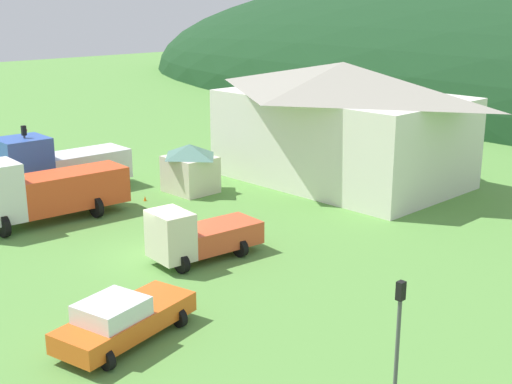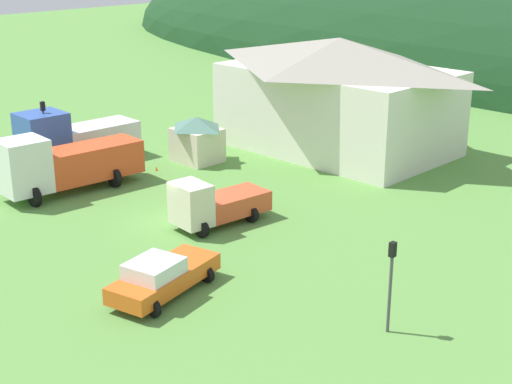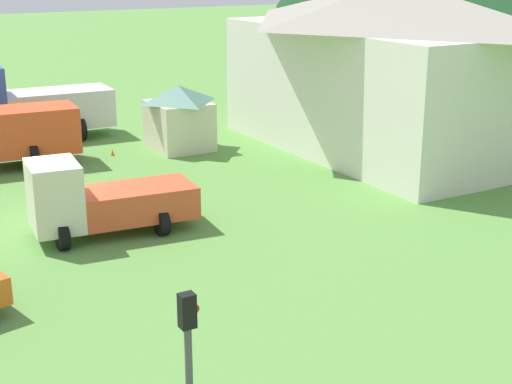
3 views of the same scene
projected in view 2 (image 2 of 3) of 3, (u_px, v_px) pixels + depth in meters
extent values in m
plane|color=#5B9342|center=(179.00, 223.00, 37.67)|extent=(200.00, 200.00, 0.00)
cube|color=white|center=(337.00, 109.00, 49.70)|extent=(14.34, 9.24, 5.50)
pyramid|color=gray|center=(339.00, 53.00, 48.48)|extent=(15.49, 9.97, 1.92)
cube|color=beige|center=(197.00, 145.00, 47.45)|extent=(2.78, 2.42, 2.15)
pyramid|color=#4C7A6B|center=(197.00, 123.00, 46.97)|extent=(3.00, 2.61, 0.75)
cube|color=#3356AD|center=(43.00, 138.00, 45.14)|extent=(2.60, 2.74, 3.09)
cube|color=black|center=(40.00, 127.00, 44.83)|extent=(1.43, 2.16, 0.99)
cube|color=silver|center=(98.00, 137.00, 47.81)|extent=(2.70, 5.07, 1.76)
cylinder|color=black|center=(54.00, 166.00, 44.89)|extent=(1.10, 0.30, 1.10)
cylinder|color=black|center=(36.00, 159.00, 46.40)|extent=(1.10, 0.30, 1.10)
cylinder|color=black|center=(118.00, 152.00, 47.82)|extent=(1.10, 0.30, 1.10)
cylinder|color=black|center=(100.00, 145.00, 49.33)|extent=(1.10, 0.30, 1.10)
cube|color=white|center=(23.00, 166.00, 39.98)|extent=(2.46, 2.56, 2.92)
cube|color=black|center=(20.00, 155.00, 39.70)|extent=(1.37, 2.00, 0.93)
cube|color=#E04C23|center=(91.00, 161.00, 42.66)|extent=(2.71, 5.85, 1.88)
cylinder|color=black|center=(34.00, 197.00, 39.76)|extent=(1.10, 0.30, 1.10)
cylinder|color=black|center=(18.00, 187.00, 41.17)|extent=(1.10, 0.30, 1.10)
cylinder|color=black|center=(114.00, 178.00, 42.80)|extent=(1.10, 0.30, 1.10)
cylinder|color=black|center=(97.00, 170.00, 44.21)|extent=(1.10, 0.30, 1.10)
cube|color=beige|center=(191.00, 204.00, 36.06)|extent=(2.11, 1.65, 2.07)
cube|color=black|center=(190.00, 196.00, 35.87)|extent=(1.18, 1.27, 0.66)
cube|color=#DB512D|center=(233.00, 203.00, 37.76)|extent=(2.33, 3.78, 1.01)
cylinder|color=black|center=(202.00, 229.00, 35.79)|extent=(0.80, 0.30, 0.80)
cylinder|color=black|center=(182.00, 219.00, 37.01)|extent=(0.80, 0.30, 0.80)
cylinder|color=black|center=(251.00, 215.00, 37.65)|extent=(0.80, 0.30, 0.80)
cylinder|color=black|center=(231.00, 206.00, 38.86)|extent=(0.80, 0.30, 0.80)
cube|color=orange|center=(165.00, 278.00, 30.09)|extent=(3.00, 5.44, 0.70)
cube|color=silver|center=(154.00, 268.00, 29.37)|extent=(2.18, 2.39, 0.62)
cylinder|color=black|center=(154.00, 308.00, 28.38)|extent=(0.68, 0.24, 0.68)
cylinder|color=black|center=(120.00, 297.00, 29.22)|extent=(0.68, 0.24, 0.68)
cylinder|color=black|center=(207.00, 275.00, 31.18)|extent=(0.68, 0.24, 0.68)
cylinder|color=black|center=(175.00, 266.00, 32.02)|extent=(0.68, 0.24, 0.68)
cylinder|color=#4C4C51|center=(46.00, 141.00, 45.16)|extent=(0.12, 0.12, 3.79)
cube|color=black|center=(43.00, 106.00, 44.45)|extent=(0.20, 0.24, 0.55)
sphere|color=red|center=(45.00, 106.00, 44.53)|extent=(0.14, 0.14, 0.14)
cylinder|color=#4C4C51|center=(390.00, 295.00, 26.91)|extent=(0.12, 0.12, 3.00)
cube|color=black|center=(393.00, 249.00, 26.33)|extent=(0.20, 0.24, 0.55)
sphere|color=red|center=(395.00, 248.00, 26.42)|extent=(0.14, 0.14, 0.14)
cone|color=orange|center=(156.00, 171.00, 45.90)|extent=(0.36, 0.36, 0.57)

